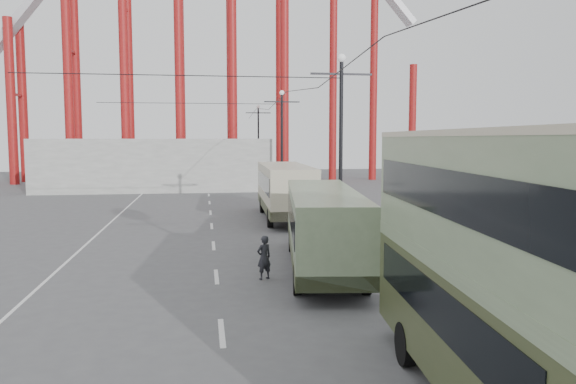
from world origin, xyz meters
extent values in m
cube|color=silver|center=(-1.00, 19.00, 0.01)|extent=(0.15, 82.00, 0.01)
cube|color=silver|center=(5.40, 20.00, 0.01)|extent=(0.12, 120.00, 0.01)
cube|color=silver|center=(-7.00, 20.00, 0.01)|extent=(0.12, 120.00, 0.01)
cylinder|color=black|center=(5.60, 18.00, 4.50)|extent=(0.20, 0.20, 9.00)
cylinder|color=black|center=(5.60, 18.00, 0.25)|extent=(0.44, 0.44, 0.50)
cube|color=black|center=(5.60, 18.00, 8.30)|extent=(3.20, 0.10, 0.10)
sphere|color=white|center=(5.60, 18.00, 9.10)|extent=(0.44, 0.44, 0.44)
cylinder|color=black|center=(5.60, 40.00, 4.50)|extent=(0.20, 0.20, 9.00)
cylinder|color=black|center=(5.60, 40.00, 0.25)|extent=(0.44, 0.44, 0.50)
cube|color=black|center=(5.60, 40.00, 8.30)|extent=(3.20, 0.10, 0.10)
sphere|color=white|center=(5.60, 40.00, 9.10)|extent=(0.44, 0.44, 0.44)
cylinder|color=black|center=(5.60, 62.00, 4.50)|extent=(0.20, 0.20, 9.00)
cylinder|color=black|center=(5.60, 62.00, 0.25)|extent=(0.44, 0.44, 0.50)
cube|color=black|center=(5.60, 62.00, 8.30)|extent=(3.20, 0.10, 0.10)
sphere|color=white|center=(5.60, 62.00, 9.10)|extent=(0.44, 0.44, 0.44)
cylinder|color=maroon|center=(-22.00, 55.00, 9.00)|extent=(1.00, 1.00, 18.00)
cylinder|color=maroon|center=(-22.00, 59.00, 9.00)|extent=(1.00, 1.00, 18.00)
cylinder|color=maroon|center=(-16.00, 55.00, 13.50)|extent=(1.00, 1.00, 27.00)
cylinder|color=maroon|center=(-16.00, 59.00, 13.50)|extent=(1.00, 1.00, 27.00)
cylinder|color=maroon|center=(-10.00, 55.00, 18.00)|extent=(1.00, 1.00, 36.00)
cylinder|color=maroon|center=(-10.00, 59.00, 18.00)|extent=(1.00, 1.00, 36.00)
cylinder|color=maroon|center=(14.00, 56.00, 15.00)|extent=(0.90, 0.90, 30.00)
cylinder|color=maroon|center=(19.00, 56.00, 11.00)|extent=(0.90, 0.90, 22.00)
cylinder|color=maroon|center=(24.00, 56.00, 7.00)|extent=(0.90, 0.90, 14.00)
cube|color=gray|center=(-6.00, 47.00, 2.50)|extent=(22.00, 10.00, 5.00)
cube|color=#343D20|center=(3.83, -1.49, 1.59)|extent=(3.26, 9.84, 2.13)
cube|color=black|center=(3.83, -1.49, 2.03)|extent=(3.13, 7.91, 0.87)
cube|color=#6A7D5C|center=(3.83, -1.49, 2.80)|extent=(3.28, 9.84, 0.29)
cube|color=#6A7D5C|center=(3.83, -1.49, 4.01)|extent=(3.26, 9.84, 2.13)
cube|color=black|center=(3.83, -1.49, 4.11)|extent=(3.24, 9.26, 0.82)
cube|color=#BAB296|center=(3.83, -1.49, 5.13)|extent=(3.28, 9.84, 0.12)
cylinder|color=black|center=(2.98, 1.30, 0.48)|extent=(0.35, 0.99, 0.97)
cylinder|color=black|center=(5.16, 1.11, 0.48)|extent=(0.35, 0.99, 0.97)
cube|color=#6A7D5C|center=(3.12, 10.70, 1.72)|extent=(3.84, 11.04, 2.36)
cube|color=black|center=(3.12, 10.70, 2.11)|extent=(3.73, 9.88, 0.93)
cube|color=#343D20|center=(3.12, 10.70, 0.79)|extent=(3.87, 11.05, 0.49)
cube|color=#6A7D5C|center=(3.12, 10.70, 2.98)|extent=(3.86, 11.05, 0.16)
cylinder|color=black|center=(2.41, 13.87, 0.49)|extent=(0.40, 1.01, 0.98)
cylinder|color=black|center=(4.61, 13.58, 0.49)|extent=(0.40, 1.01, 0.98)
cylinder|color=black|center=(1.57, 7.43, 0.49)|extent=(0.40, 1.01, 0.98)
cylinder|color=black|center=(3.77, 7.14, 0.49)|extent=(0.40, 1.01, 0.98)
cube|color=#BAB296|center=(3.62, 24.42, 1.90)|extent=(3.09, 10.92, 2.60)
cube|color=black|center=(3.62, 24.42, 2.33)|extent=(3.08, 9.62, 1.03)
cube|color=#343D20|center=(3.62, 24.42, 0.87)|extent=(3.12, 10.92, 0.54)
cube|color=#BAB296|center=(3.62, 24.42, 3.28)|extent=(3.11, 10.92, 0.17)
cylinder|color=black|center=(2.49, 27.28, 0.54)|extent=(0.34, 1.09, 1.08)
cylinder|color=black|center=(4.94, 27.19, 0.54)|extent=(0.34, 1.09, 1.08)
cylinder|color=black|center=(2.28, 21.22, 0.54)|extent=(0.34, 1.09, 1.08)
cylinder|color=black|center=(4.72, 21.13, 0.54)|extent=(0.34, 1.09, 1.08)
imported|color=black|center=(0.68, 9.38, 0.79)|extent=(0.69, 0.60, 1.58)
camera|label=1|loc=(-1.40, -10.25, 5.03)|focal=35.00mm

